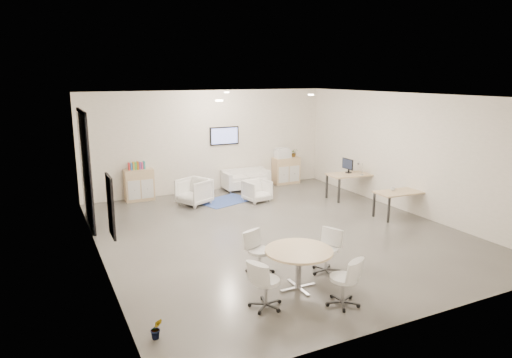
{
  "coord_description": "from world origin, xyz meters",
  "views": [
    {
      "loc": [
        -4.98,
        -9.09,
        3.64
      ],
      "look_at": [
        -0.35,
        0.4,
        1.24
      ],
      "focal_mm": 32.0,
      "sensor_mm": 36.0,
      "label": 1
    }
  ],
  "objects_px": {
    "sideboard_left": "(139,185)",
    "loveseat": "(245,180)",
    "armchair_left": "(194,190)",
    "armchair_right": "(257,190)",
    "sideboard_right": "(286,170)",
    "desk_rear": "(351,176)",
    "round_table": "(299,254)",
    "desk_front": "(400,194)"
  },
  "relations": [
    {
      "from": "sideboard_left",
      "to": "sideboard_right",
      "type": "height_order",
      "value": "sideboard_left"
    },
    {
      "from": "sideboard_left",
      "to": "desk_rear",
      "type": "bearing_deg",
      "value": -23.63
    },
    {
      "from": "sideboard_right",
      "to": "round_table",
      "type": "distance_m",
      "value": 8.0
    },
    {
      "from": "sideboard_right",
      "to": "desk_front",
      "type": "height_order",
      "value": "sideboard_right"
    },
    {
      "from": "armchair_right",
      "to": "desk_rear",
      "type": "xyz_separation_m",
      "value": [
        2.73,
        -0.91,
        0.33
      ]
    },
    {
      "from": "desk_front",
      "to": "round_table",
      "type": "relative_size",
      "value": 1.14
    },
    {
      "from": "armchair_left",
      "to": "armchair_right",
      "type": "xyz_separation_m",
      "value": [
        1.78,
        -0.5,
        -0.07
      ]
    },
    {
      "from": "loveseat",
      "to": "round_table",
      "type": "xyz_separation_m",
      "value": [
        -2.17,
        -6.92,
        0.33
      ]
    },
    {
      "from": "sideboard_right",
      "to": "armchair_left",
      "type": "relative_size",
      "value": 1.09
    },
    {
      "from": "desk_front",
      "to": "sideboard_right",
      "type": "bearing_deg",
      "value": 103.04
    },
    {
      "from": "sideboard_right",
      "to": "loveseat",
      "type": "bearing_deg",
      "value": -175.3
    },
    {
      "from": "loveseat",
      "to": "armchair_left",
      "type": "bearing_deg",
      "value": -153.43
    },
    {
      "from": "armchair_left",
      "to": "sideboard_left",
      "type": "bearing_deg",
      "value": -157.22
    },
    {
      "from": "sideboard_right",
      "to": "desk_rear",
      "type": "bearing_deg",
      "value": -72.23
    },
    {
      "from": "armchair_left",
      "to": "desk_rear",
      "type": "distance_m",
      "value": 4.73
    },
    {
      "from": "armchair_right",
      "to": "desk_front",
      "type": "distance_m",
      "value": 4.04
    },
    {
      "from": "desk_rear",
      "to": "armchair_right",
      "type": "bearing_deg",
      "value": 167.46
    },
    {
      "from": "desk_rear",
      "to": "desk_front",
      "type": "relative_size",
      "value": 1.13
    },
    {
      "from": "armchair_left",
      "to": "armchair_right",
      "type": "relative_size",
      "value": 1.19
    },
    {
      "from": "sideboard_left",
      "to": "loveseat",
      "type": "distance_m",
      "value": 3.42
    },
    {
      "from": "sideboard_left",
      "to": "armchair_left",
      "type": "distance_m",
      "value": 1.75
    },
    {
      "from": "round_table",
      "to": "loveseat",
      "type": "bearing_deg",
      "value": 72.6
    },
    {
      "from": "sideboard_left",
      "to": "armchair_right",
      "type": "distance_m",
      "value": 3.51
    },
    {
      "from": "sideboard_left",
      "to": "loveseat",
      "type": "xyz_separation_m",
      "value": [
        3.41,
        -0.13,
        -0.16
      ]
    },
    {
      "from": "sideboard_right",
      "to": "armchair_left",
      "type": "distance_m",
      "value": 3.86
    },
    {
      "from": "armchair_left",
      "to": "desk_front",
      "type": "xyz_separation_m",
      "value": [
        4.48,
        -3.49,
        0.2
      ]
    },
    {
      "from": "sideboard_right",
      "to": "loveseat",
      "type": "xyz_separation_m",
      "value": [
        -1.6,
        -0.13,
        -0.15
      ]
    },
    {
      "from": "armchair_right",
      "to": "desk_front",
      "type": "height_order",
      "value": "armchair_right"
    },
    {
      "from": "armchair_left",
      "to": "desk_rear",
      "type": "xyz_separation_m",
      "value": [
        4.51,
        -1.41,
        0.26
      ]
    },
    {
      "from": "armchair_right",
      "to": "loveseat",
      "type": "bearing_deg",
      "value": 69.17
    },
    {
      "from": "desk_rear",
      "to": "sideboard_left",
      "type": "bearing_deg",
      "value": 162.32
    },
    {
      "from": "sideboard_left",
      "to": "loveseat",
      "type": "relative_size",
      "value": 0.63
    },
    {
      "from": "desk_rear",
      "to": "round_table",
      "type": "height_order",
      "value": "desk_rear"
    },
    {
      "from": "sideboard_left",
      "to": "loveseat",
      "type": "bearing_deg",
      "value": -2.26
    },
    {
      "from": "round_table",
      "to": "sideboard_left",
      "type": "bearing_deg",
      "value": 100.0
    },
    {
      "from": "loveseat",
      "to": "sideboard_right",
      "type": "bearing_deg",
      "value": 5.57
    },
    {
      "from": "desk_rear",
      "to": "desk_front",
      "type": "distance_m",
      "value": 2.08
    },
    {
      "from": "sideboard_left",
      "to": "armchair_right",
      "type": "relative_size",
      "value": 1.35
    },
    {
      "from": "armchair_left",
      "to": "round_table",
      "type": "height_order",
      "value": "armchair_left"
    },
    {
      "from": "armchair_right",
      "to": "desk_front",
      "type": "xyz_separation_m",
      "value": [
        2.7,
        -2.99,
        0.26
      ]
    },
    {
      "from": "desk_front",
      "to": "loveseat",
      "type": "bearing_deg",
      "value": 121.37
    },
    {
      "from": "armchair_left",
      "to": "desk_front",
      "type": "bearing_deg",
      "value": 25.72
    }
  ]
}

